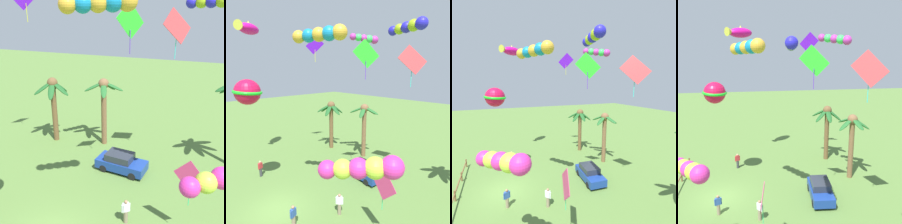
{
  "view_description": "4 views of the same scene",
  "coord_description": "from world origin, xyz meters",
  "views": [
    {
      "loc": [
        7.37,
        -9.13,
        11.95
      ],
      "look_at": [
        1.72,
        5.08,
        6.14
      ],
      "focal_mm": 43.26,
      "sensor_mm": 36.0,
      "label": 1
    },
    {
      "loc": [
        12.46,
        -5.61,
        10.04
      ],
      "look_at": [
        0.93,
        5.24,
        6.77
      ],
      "focal_mm": 32.11,
      "sensor_mm": 36.0,
      "label": 2
    },
    {
      "loc": [
        15.36,
        -0.46,
        9.68
      ],
      "look_at": [
        2.18,
        4.95,
        7.43
      ],
      "focal_mm": 27.4,
      "sensor_mm": 36.0,
      "label": 3
    },
    {
      "loc": [
        19.82,
        2.65,
        11.91
      ],
      "look_at": [
        2.3,
        5.46,
        7.75
      ],
      "focal_mm": 40.81,
      "sensor_mm": 36.0,
      "label": 4
    }
  ],
  "objects": [
    {
      "name": "palm_tree_2",
      "position": [
        -6.52,
        11.02,
        4.49
      ],
      "size": [
        3.49,
        3.28,
        6.21
      ],
      "color": "brown",
      "rests_on": "ground"
    },
    {
      "name": "spectator_2",
      "position": [
        3.4,
        3.05,
        0.81
      ],
      "size": [
        0.45,
        0.42,
        1.59
      ],
      "color": "gray",
      "rests_on": "ground"
    },
    {
      "name": "spectator_1",
      "position": [
        -5.6,
        1.13,
        0.81
      ],
      "size": [
        0.36,
        0.51,
        1.59
      ],
      "color": "#38383D",
      "rests_on": "ground"
    },
    {
      "name": "spectator_0",
      "position": [
        2.26,
        0.03,
        0.81
      ],
      "size": [
        0.34,
        0.52,
        1.59
      ],
      "color": "gray",
      "rests_on": "ground"
    },
    {
      "name": "palm_tree_1",
      "position": [
        -1.84,
        12.05,
        4.51
      ],
      "size": [
        3.47,
        3.26,
        6.33
      ],
      "color": "brown",
      "rests_on": "ground"
    },
    {
      "name": "kite_tube_9",
      "position": [
        8.12,
        -0.26,
        6.5
      ],
      "size": [
        2.79,
        2.18,
        1.15
      ],
      "color": "#DF2B99"
    },
    {
      "name": "kite_fish_1",
      "position": [
        -7.66,
        1.82,
        13.9
      ],
      "size": [
        2.82,
        3.09,
        1.27
      ],
      "color": "#DB0E88"
    },
    {
      "name": "kite_diamond_0",
      "position": [
        6.83,
        3.15,
        3.87
      ],
      "size": [
        1.87,
        0.34,
        2.62
      ],
      "color": "#BE3266"
    },
    {
      "name": "kite_diamond_7",
      "position": [
        2.08,
        7.21,
        11.3
      ],
      "size": [
        1.14,
        1.97,
        3.12
      ],
      "color": "#32E531"
    },
    {
      "name": "kite_diamond_8",
      "position": [
        -6.83,
        8.92,
        12.89
      ],
      "size": [
        1.19,
        1.79,
        2.93
      ],
      "color": "#6A15EC"
    },
    {
      "name": "kite_tube_4",
      "position": [
        2.21,
        2.62,
        12.25
      ],
      "size": [
        3.13,
        2.36,
        1.05
      ],
      "color": "gold"
    },
    {
      "name": "kite_ball_6",
      "position": [
        -2.88,
        -0.36,
        8.49
      ],
      "size": [
        2.96,
        2.96,
        1.9
      ],
      "color": "#CD0F3D"
    },
    {
      "name": "parked_car_0",
      "position": [
        1.25,
        8.19,
        0.75
      ],
      "size": [
        4.03,
        2.02,
        1.51
      ],
      "color": "navy",
      "rests_on": "ground"
    },
    {
      "name": "ground_plane",
      "position": [
        0.0,
        0.0,
        0.0
      ],
      "size": [
        120.0,
        120.0,
        0.0
      ],
      "primitive_type": "plane",
      "color": "#567A38"
    },
    {
      "name": "kite_tube_3",
      "position": [
        0.14,
        9.41,
        12.92
      ],
      "size": [
        1.82,
        2.35,
        0.89
      ],
      "color": "#C331A9"
    },
    {
      "name": "kite_tube_2",
      "position": [
        6.81,
        4.8,
        12.31
      ],
      "size": [
        2.37,
        0.86,
        0.68
      ],
      "color": "#241FCD"
    },
    {
      "name": "kite_diamond_5",
      "position": [
        4.42,
        10.26,
        10.87
      ],
      "size": [
        1.6,
        1.95,
        3.42
      ],
      "color": "#D33C42"
    }
  ]
}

